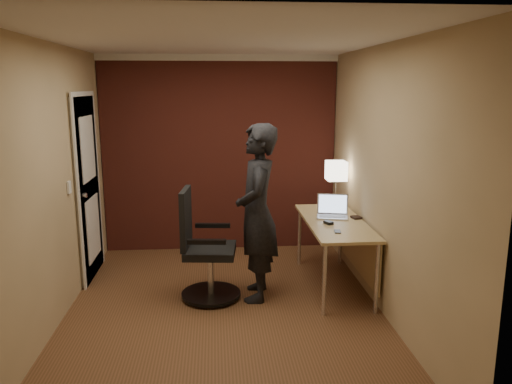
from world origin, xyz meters
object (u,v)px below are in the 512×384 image
phone (337,231)px  wallet (356,217)px  office_chair (203,252)px  person (257,213)px  desk_lamp (336,171)px  desk (341,232)px  mouse (328,223)px  laptop (332,210)px

phone → wallet: (0.32, 0.48, 0.01)m
office_chair → person: person is taller
desk_lamp → phone: desk_lamp is taller
desk_lamp → person: 1.32m
desk → phone: 0.46m
wallet → person: person is taller
wallet → person: (-1.09, -0.27, 0.14)m
desk_lamp → wallet: 0.70m
office_chair → wallet: bearing=9.3°
phone → wallet: 0.58m
office_chair → person: 0.67m
desk_lamp → phone: size_ratio=4.65×
person → desk_lamp: bearing=135.7°
desk → mouse: (-0.17, -0.13, 0.14)m
wallet → office_chair: (-1.63, -0.27, -0.25)m
desk_lamp → office_chair: 1.86m
wallet → laptop: bearing=154.3°
desk → phone: phone is taller
person → mouse: bearing=101.7°
phone → person: bearing=173.6°
phone → person: (-0.77, 0.21, 0.15)m
desk → phone: size_ratio=13.04×
mouse → person: size_ratio=0.06×
laptop → wallet: size_ratio=3.44×
desk_lamp → phone: bearing=-102.3°
desk → desk_lamp: bearing=82.6°
laptop → office_chair: bearing=-164.8°
office_chair → desk_lamp: bearing=28.3°
laptop → office_chair: size_ratio=0.34×
phone → office_chair: (-1.31, 0.22, -0.25)m
laptop → wallet: (0.23, -0.11, -0.05)m
wallet → desk_lamp: bearing=99.7°
desk → office_chair: (-1.45, -0.20, -0.11)m
wallet → mouse: bearing=-150.6°
mouse → wallet: (0.35, 0.20, -0.01)m
desk → phone: (-0.15, -0.41, 0.13)m
desk → office_chair: bearing=-172.2°
desk → mouse: mouse is taller
desk → desk_lamp: size_ratio=2.80×
desk_lamp → person: size_ratio=0.30×
desk_lamp → office_chair: bearing=-151.7°
mouse → person: bearing=161.2°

